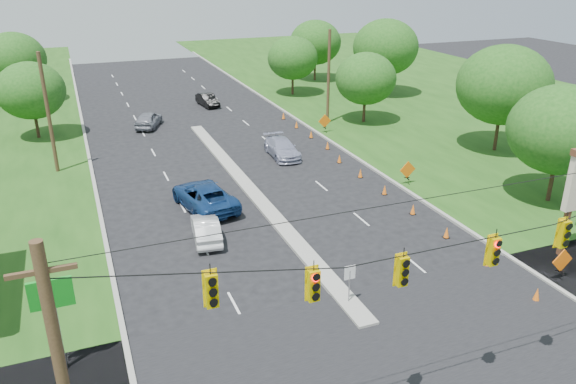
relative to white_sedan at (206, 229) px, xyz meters
name	(u,v)px	position (x,y,z in m)	size (l,w,h in m)	color
curb_left	(91,168)	(-5.47, 15.11, -0.68)	(0.25, 110.00, 0.16)	gray
curb_right	(327,140)	(14.73, 15.11, -0.68)	(0.25, 110.00, 0.16)	gray
median	(250,191)	(4.63, 6.11, -0.68)	(1.00, 34.00, 0.18)	gray
median_sign	(350,277)	(4.63, -8.89, 0.78)	(0.55, 0.06, 2.05)	gray
signal_span	(451,289)	(4.58, -15.89, 4.29)	(25.60, 0.32, 9.00)	#422D1C
utility_pole_far_left	(48,114)	(-7.87, 15.11, 3.82)	(0.28, 0.28, 9.00)	#422D1C
utility_pole_far_right	(329,78)	(17.13, 20.11, 3.82)	(0.28, 0.28, 9.00)	#422D1C
cone_0	(537,294)	(13.03, -11.89, -0.33)	(0.32, 0.32, 0.70)	orange
cone_1	(487,260)	(13.03, -8.39, -0.33)	(0.32, 0.32, 0.70)	orange
cone_2	(447,232)	(13.03, -4.89, -0.33)	(0.32, 0.32, 0.70)	orange
cone_3	(413,209)	(13.03, -1.39, -0.33)	(0.32, 0.32, 0.70)	orange
cone_4	(385,190)	(13.03, 2.11, -0.33)	(0.32, 0.32, 0.70)	orange
cone_5	(360,173)	(13.03, 5.61, -0.33)	(0.32, 0.32, 0.70)	orange
cone_6	(339,159)	(13.03, 9.11, -0.33)	(0.32, 0.32, 0.70)	orange
cone_7	(328,145)	(13.63, 12.61, -0.33)	(0.32, 0.32, 0.70)	orange
cone_8	(311,134)	(13.63, 16.11, -0.33)	(0.32, 0.32, 0.70)	orange
cone_9	(297,124)	(13.63, 19.61, -0.33)	(0.32, 0.32, 0.70)	orange
cone_10	(283,116)	(13.63, 23.11, -0.33)	(0.32, 0.32, 0.70)	orange
work_sign_0	(562,262)	(15.43, -10.89, 0.41)	(1.27, 0.58, 1.37)	black
work_sign_1	(408,170)	(15.43, 3.11, 0.41)	(1.27, 0.58, 1.37)	black
work_sign_2	(325,122)	(15.43, 17.11, 0.41)	(1.27, 0.58, 1.37)	black
tree_5	(31,91)	(-9.37, 25.11, 3.66)	(5.88, 5.88, 6.86)	black
tree_6	(14,59)	(-11.37, 40.11, 4.28)	(6.72, 6.72, 7.84)	black
tree_7	(561,130)	(22.63, -2.89, 4.28)	(6.72, 6.72, 7.84)	black
tree_8	(504,85)	(26.63, 7.11, 4.90)	(7.56, 7.56, 8.82)	black
tree_9	(366,79)	(20.63, 19.11, 3.66)	(5.88, 5.88, 6.86)	black
tree_10	(386,47)	(28.63, 29.11, 4.90)	(7.56, 7.56, 8.82)	black
tree_11	(315,42)	(24.63, 40.11, 4.28)	(6.72, 6.72, 7.84)	black
tree_12	(293,58)	(18.63, 33.11, 3.66)	(5.88, 5.88, 6.86)	black
white_sedan	(206,229)	(0.00, 0.00, 0.00)	(1.44, 4.12, 1.36)	silver
blue_pickup	(204,196)	(0.98, 4.39, 0.17)	(2.81, 6.10, 1.69)	navy
silver_car_far	(282,148)	(9.33, 12.24, 0.05)	(2.03, 4.99, 1.45)	#9396B0
silver_car_oncoming	(149,119)	(0.49, 25.08, 0.09)	(1.82, 4.53, 1.54)	slate
dark_car_receding	(207,100)	(7.81, 31.33, 0.00)	(1.43, 4.11, 1.36)	black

